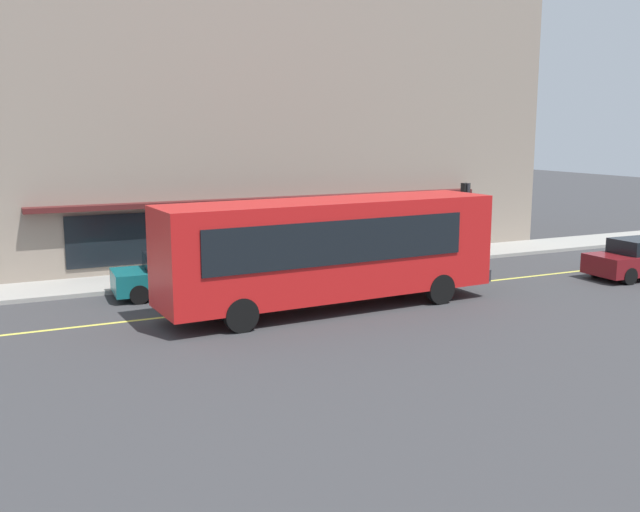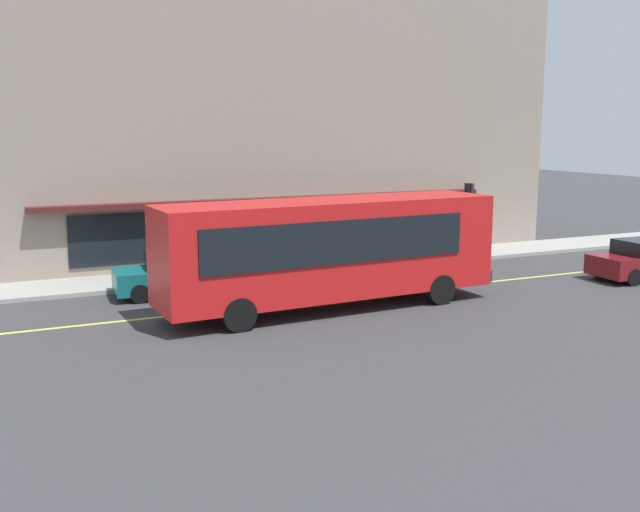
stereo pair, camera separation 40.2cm
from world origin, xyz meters
TOP-DOWN VIEW (x-y plane):
  - ground at (0.00, 0.00)m, footprint 120.00×120.00m
  - sidewalk at (0.00, 5.19)m, footprint 80.00×2.78m
  - lane_centre_stripe at (0.00, 0.00)m, footprint 36.00×0.16m
  - storefront_building at (0.27, 11.89)m, footprint 27.85×11.22m
  - bus at (-0.88, -1.22)m, footprint 11.24×3.08m
  - traffic_light at (8.42, 4.32)m, footprint 0.30×0.52m
  - car_teal at (-4.81, 2.79)m, footprint 4.39×2.04m
  - pedestrian_at_corner at (1.72, 5.34)m, footprint 0.34×0.34m
  - pedestrian_by_curb at (7.04, 4.47)m, footprint 0.34×0.34m
  - pedestrian_mid_block at (3.52, 5.03)m, footprint 0.34×0.34m

SIDE VIEW (x-z plane):
  - ground at x=0.00m, z-range 0.00..0.00m
  - lane_centre_stripe at x=0.00m, z-range 0.00..0.01m
  - sidewalk at x=0.00m, z-range 0.00..0.15m
  - car_teal at x=-4.81m, z-range -0.02..1.50m
  - pedestrian_mid_block at x=3.52m, z-range 0.30..1.89m
  - pedestrian_at_corner at x=1.72m, z-range 0.30..1.91m
  - pedestrian_by_curb at x=7.04m, z-range 0.33..2.10m
  - bus at x=-0.88m, z-range 0.24..3.74m
  - traffic_light at x=8.42m, z-range 0.93..4.13m
  - storefront_building at x=0.27m, z-range -0.01..15.91m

